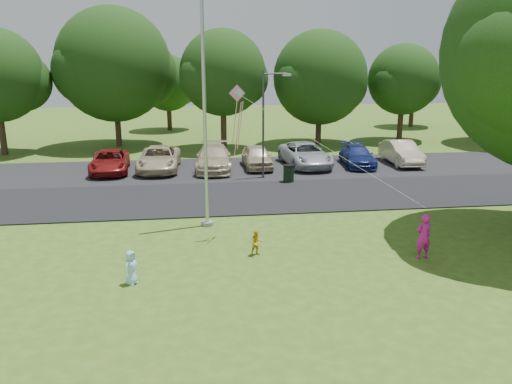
{
  "coord_description": "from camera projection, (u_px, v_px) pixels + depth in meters",
  "views": [
    {
      "loc": [
        -4.06,
        -14.35,
        6.51
      ],
      "look_at": [
        -1.64,
        4.0,
        1.6
      ],
      "focal_mm": 35.0,
      "sensor_mm": 36.0,
      "label": 1
    }
  ],
  "objects": [
    {
      "name": "horizon_trees",
      "position": [
        274.0,
        84.0,
        47.81
      ],
      "size": [
        77.46,
        7.2,
        7.02
      ],
      "color": "#332316",
      "rests_on": "ground"
    },
    {
      "name": "woman",
      "position": [
        423.0,
        236.0,
        16.73
      ],
      "size": [
        0.62,
        0.46,
        1.56
      ],
      "primitive_type": "imported",
      "rotation": [
        0.0,
        0.0,
        3.3
      ],
      "color": "#D01B96",
      "rests_on": "ground"
    },
    {
      "name": "street_lamp",
      "position": [
        267.0,
        115.0,
        27.55
      ],
      "size": [
        1.65,
        0.52,
        5.94
      ],
      "rotation": [
        0.0,
        0.0,
        0.22
      ],
      "color": "#3F3F44",
      "rests_on": "ground"
    },
    {
      "name": "trash_can",
      "position": [
        289.0,
        174.0,
        27.21
      ],
      "size": [
        0.62,
        0.62,
        0.99
      ],
      "rotation": [
        0.0,
        0.0,
        -0.33
      ],
      "color": "black",
      "rests_on": "ground"
    },
    {
      "name": "tree_row",
      "position": [
        263.0,
        71.0,
        37.89
      ],
      "size": [
        64.35,
        11.94,
        10.88
      ],
      "color": "#332316",
      "rests_on": "ground"
    },
    {
      "name": "park_road",
      "position": [
        276.0,
        196.0,
        24.55
      ],
      "size": [
        60.0,
        6.0,
        0.06
      ],
      "primitive_type": "cube",
      "color": "black",
      "rests_on": "ground"
    },
    {
      "name": "kite",
      "position": [
        242.0,
        108.0,
        17.77
      ],
      "size": [
        6.25,
        3.29,
        3.89
      ],
      "rotation": [
        0.0,
        0.0,
        0.18
      ],
      "color": "pink",
      "rests_on": "ground"
    },
    {
      "name": "child_blue",
      "position": [
        131.0,
        267.0,
        14.84
      ],
      "size": [
        0.57,
        0.61,
        1.05
      ],
      "primitive_type": "imported",
      "rotation": [
        0.0,
        0.0,
        0.94
      ],
      "color": "#A6E7FF",
      "rests_on": "ground"
    },
    {
      "name": "child_yellow",
      "position": [
        257.0,
        243.0,
        17.07
      ],
      "size": [
        0.51,
        0.44,
        0.9
      ],
      "primitive_type": "imported",
      "rotation": [
        0.0,
        0.0,
        0.24
      ],
      "color": "gold",
      "rests_on": "ground"
    },
    {
      "name": "ground",
      "position": [
        323.0,
        270.0,
        15.93
      ],
      "size": [
        120.0,
        120.0,
        0.0
      ],
      "primitive_type": "plane",
      "color": "#3B5D18",
      "rests_on": "ground"
    },
    {
      "name": "parked_cars",
      "position": [
        249.0,
        157.0,
        30.55
      ],
      "size": [
        20.19,
        5.72,
        1.47
      ],
      "color": "maroon",
      "rests_on": "ground"
    },
    {
      "name": "flagpole",
      "position": [
        205.0,
        123.0,
        19.21
      ],
      "size": [
        0.5,
        0.5,
        10.0
      ],
      "color": "#B7BABF",
      "rests_on": "ground"
    },
    {
      "name": "parking_strip",
      "position": [
        258.0,
        168.0,
        30.78
      ],
      "size": [
        42.0,
        7.0,
        0.06
      ],
      "primitive_type": "cube",
      "color": "black",
      "rests_on": "ground"
    }
  ]
}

